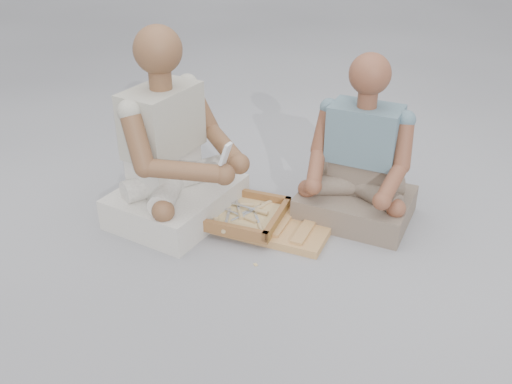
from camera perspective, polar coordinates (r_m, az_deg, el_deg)
The scene contains 24 objects.
ground at distance 2.61m, azimuth 0.31°, elevation -7.48°, with size 60.00×60.00×0.00m, color #9F9FA4.
carved_panel at distance 2.89m, azimuth 1.69°, elevation -2.98°, with size 0.60×0.40×0.04m, color #AF8A44.
tool_tray at distance 2.89m, azimuth -2.03°, elevation -2.10°, with size 0.53×0.46×0.06m.
chisel_0 at distance 2.88m, azimuth 0.19°, elevation -1.86°, with size 0.22×0.03×0.02m.
chisel_1 at distance 2.90m, azimuth -0.04°, elevation -1.76°, with size 0.08×0.22×0.02m.
chisel_2 at distance 2.78m, azimuth -3.10°, elevation -3.35°, with size 0.11×0.21×0.02m.
chisel_3 at distance 2.87m, azimuth -1.63°, elevation -2.06°, with size 0.16×0.18×0.02m.
chisel_4 at distance 2.95m, azimuth -1.31°, elevation -1.26°, with size 0.21×0.11×0.02m.
chisel_5 at distance 2.95m, azimuth 0.74°, elevation -1.27°, with size 0.09×0.21×0.02m.
chisel_6 at distance 2.77m, azimuth 0.38°, elevation -3.40°, with size 0.16×0.17×0.02m.
chisel_7 at distance 2.82m, azimuth -0.89°, elevation -2.62°, with size 0.22×0.04×0.02m.
chisel_8 at distance 2.82m, azimuth -4.08°, elevation -2.85°, with size 0.17×0.16×0.02m.
wood_chip_0 at distance 3.27m, azimuth -2.13°, elevation 0.70°, with size 0.02×0.01×0.00m, color #D8C07F.
wood_chip_1 at distance 3.00m, azimuth -2.32°, elevation -2.13°, with size 0.02×0.01×0.00m, color #D8C07F.
wood_chip_2 at distance 3.25m, azimuth -3.44°, elevation 0.53°, with size 0.02×0.01×0.00m, color #D8C07F.
wood_chip_3 at distance 2.91m, azimuth 5.29°, elevation -3.24°, with size 0.02×0.01×0.00m, color #D8C07F.
wood_chip_4 at distance 2.84m, azimuth 0.56°, elevation -3.98°, with size 0.02×0.01×0.00m, color #D8C07F.
wood_chip_5 at distance 2.82m, azimuth -7.69°, elevation -4.65°, with size 0.02×0.01×0.00m, color #D8C07F.
wood_chip_6 at distance 2.62m, azimuth -0.04°, elevation -7.27°, with size 0.02×0.01×0.00m, color #D8C07F.
wood_chip_7 at distance 2.89m, azimuth -6.96°, elevation -3.70°, with size 0.02×0.01×0.00m, color #D8C07F.
wood_chip_8 at distance 3.10m, azimuth -7.41°, elevation -1.25°, with size 0.02×0.01×0.00m, color #D8C07F.
craftsman at distance 2.86m, azimuth -8.32°, elevation 3.48°, with size 0.65×0.63×0.98m.
companion at distance 2.89m, azimuth 10.31°, elevation 2.47°, with size 0.59×0.50×0.85m.
mobile_phone at distance 2.56m, azimuth -3.07°, elevation 3.84°, with size 0.06×0.05×0.11m.
Camera 1 is at (1.09, -1.79, 1.56)m, focal length 40.00 mm.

